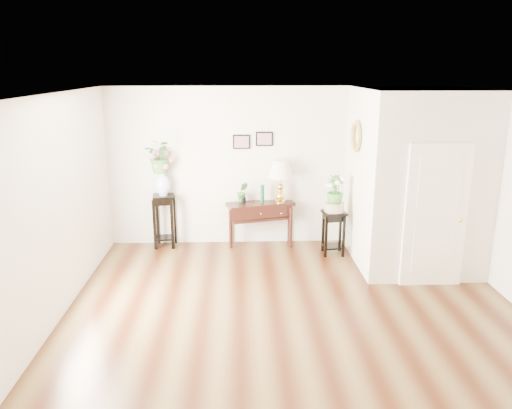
{
  "coord_description": "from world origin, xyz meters",
  "views": [
    {
      "loc": [
        -0.71,
        -5.94,
        3.1
      ],
      "look_at": [
        -0.45,
        1.3,
        1.11
      ],
      "focal_mm": 35.0,
      "sensor_mm": 36.0,
      "label": 1
    }
  ],
  "objects_px": {
    "plant_stand_b": "(333,233)",
    "console_table": "(260,224)",
    "plant_stand_a": "(165,221)",
    "table_lamp": "(280,183)"
  },
  "relations": [
    {
      "from": "plant_stand_b",
      "to": "table_lamp",
      "type": "bearing_deg",
      "value": 150.5
    },
    {
      "from": "plant_stand_a",
      "to": "plant_stand_b",
      "type": "xyz_separation_m",
      "value": [
        2.93,
        -0.49,
        -0.09
      ]
    },
    {
      "from": "plant_stand_b",
      "to": "console_table",
      "type": "bearing_deg",
      "value": 158.06
    },
    {
      "from": "plant_stand_a",
      "to": "plant_stand_b",
      "type": "relative_size",
      "value": 1.24
    },
    {
      "from": "console_table",
      "to": "table_lamp",
      "type": "height_order",
      "value": "table_lamp"
    },
    {
      "from": "console_table",
      "to": "plant_stand_b",
      "type": "bearing_deg",
      "value": -36.98
    },
    {
      "from": "plant_stand_a",
      "to": "plant_stand_b",
      "type": "bearing_deg",
      "value": -9.57
    },
    {
      "from": "table_lamp",
      "to": "plant_stand_a",
      "type": "height_order",
      "value": "table_lamp"
    },
    {
      "from": "table_lamp",
      "to": "plant_stand_a",
      "type": "relative_size",
      "value": 0.82
    },
    {
      "from": "table_lamp",
      "to": "console_table",
      "type": "bearing_deg",
      "value": 180.0
    }
  ]
}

